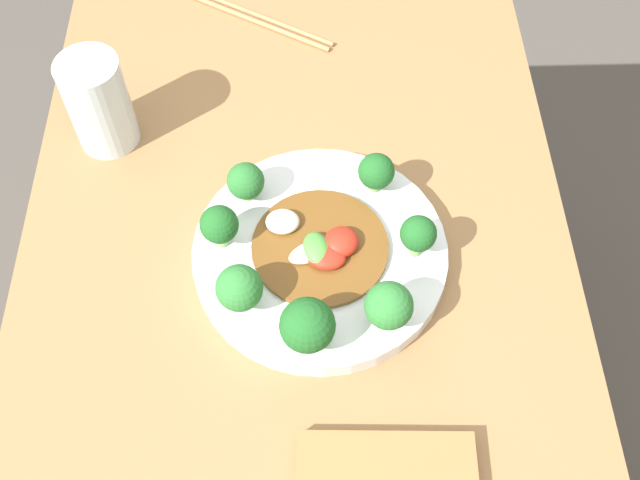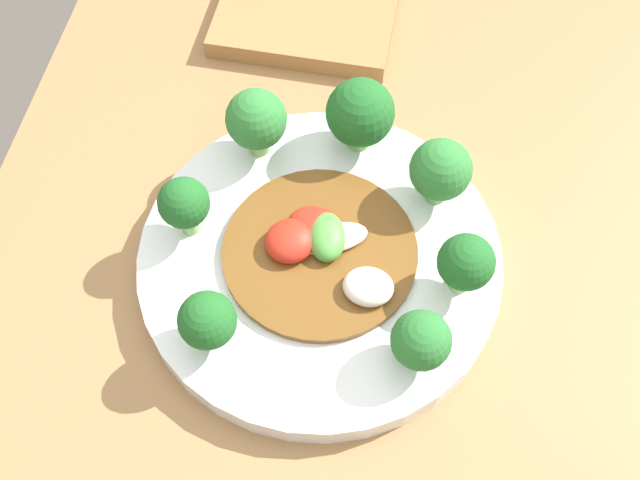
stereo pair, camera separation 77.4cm
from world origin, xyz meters
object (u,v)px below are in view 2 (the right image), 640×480
Objects in this scene: broccoli_east at (360,113)px; broccoli_southeast at (441,170)px; broccoli_north at (184,204)px; stirfry_center at (321,248)px; plate at (320,260)px; broccoli_southwest at (421,341)px; broccoli_south at (466,263)px; broccoli_northeast at (256,120)px; broccoli_northwest at (207,321)px.

broccoli_east is 0.09m from broccoli_southeast.
broccoli_north is 0.37× the size of stirfry_center.
broccoli_east is (0.12, -0.02, 0.05)m from plate.
broccoli_north is 0.11m from stirfry_center.
broccoli_south is at bearing -22.78° from broccoli_southwest.
broccoli_southeast reaches higher than plate.
broccoli_southeast is (0.06, -0.20, 0.00)m from broccoli_north.
broccoli_east is 1.10× the size of broccoli_southeast.
broccoli_south is at bearing -96.37° from stirfry_center.
broccoli_northeast is 1.22× the size of broccoli_northwest.
broccoli_southwest is at bearing -113.24° from broccoli_north.
broccoli_south is (-0.01, -0.11, 0.05)m from plate.
broccoli_north reaches higher than stirfry_center.
plate is 4.23× the size of broccoli_east.
broccoli_southeast reaches higher than stirfry_center.
broccoli_northeast is at bearing 0.07° from broccoli_northwest.
broccoli_east reaches higher than broccoli_southwest.
broccoli_northwest is at bearing 141.09° from stirfry_center.
plate is 0.12m from broccoli_south.
broccoli_northwest is (-0.01, 0.15, 0.00)m from broccoli_southwest.
broccoli_north is at bearing 131.39° from broccoli_east.
broccoli_northeast is 1.25× the size of broccoli_southwest.
broccoli_east is (0.19, 0.07, 0.01)m from broccoli_southwest.
broccoli_east is at bearing -7.38° from stirfry_center.
broccoli_northeast reaches higher than broccoli_south.
broccoli_south is 0.38× the size of stirfry_center.
broccoli_northwest is 0.11m from stirfry_center.
broccoli_southwest is at bearing -160.31° from broccoli_east.
broccoli_east is at bearing -76.48° from broccoli_northeast.
broccoli_northeast reaches higher than broccoli_northwest.
broccoli_east is 0.16m from broccoli_south.
broccoli_northeast is at bearing 35.83° from plate.
broccoli_north is 0.21m from broccoli_southeast.
broccoli_east is at bearing 56.84° from broccoli_southeast.
broccoli_southeast is 0.09m from broccoli_south.
plate is 0.12m from broccoli_southwest.
broccoli_northeast is at bearing -23.96° from broccoli_north.
broccoli_southwest is at bearing -138.26° from broccoli_northeast.
broccoli_southeast is (0.15, -0.00, 0.01)m from broccoli_southwest.
plate is at bearing 93.13° from stirfry_center.
broccoli_southeast is 0.11m from stirfry_center.
broccoli_southeast is at bearing -0.85° from broccoli_southwest.
broccoli_northwest is at bearing -156.60° from broccoli_north.
broccoli_east is 1.18× the size of broccoli_north.
broccoli_southeast is (0.07, -0.09, 0.05)m from plate.
broccoli_northeast is 0.23m from broccoli_southwest.
broccoli_northeast is 0.12m from stirfry_center.
broccoli_south is at bearing -143.11° from broccoli_east.
broccoli_northeast is 1.11× the size of broccoli_south.
broccoli_southeast is (0.16, -0.16, 0.01)m from broccoli_northwest.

